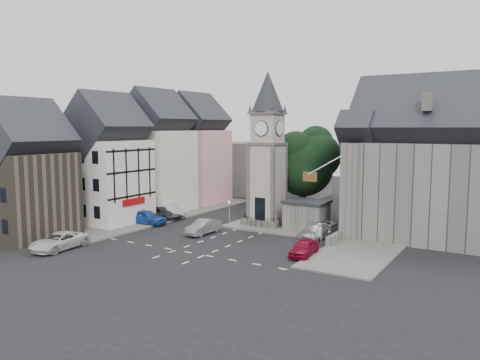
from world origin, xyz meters
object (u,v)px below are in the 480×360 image
Objects in this scene: clock_tower at (267,149)px; car_west_blue at (146,217)px; stone_shelter at (306,215)px; pedestrian at (319,233)px; car_east_red at (304,248)px.

car_west_blue is (-11.07, -6.82, -7.33)m from clock_tower.
pedestrian is at bearing -54.68° from stone_shelter.
stone_shelter reaches higher than car_west_blue.
clock_tower is 14.93m from car_west_blue.
stone_shelter is 17.10m from car_west_blue.
car_west_blue is 19.16m from pedestrian.
car_east_red is (19.57, -2.55, -0.12)m from car_west_blue.
pedestrian is at bearing 91.74° from car_east_red.
car_east_red is 4.40m from pedestrian.
stone_shelter reaches higher than car_east_red.
stone_shelter is 0.92× the size of car_west_blue.
pedestrian is (3.20, -4.52, -0.58)m from stone_shelter.
stone_shelter is 9.66m from car_east_red.
pedestrian reaches higher than car_west_blue.
clock_tower reaches higher than pedestrian.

